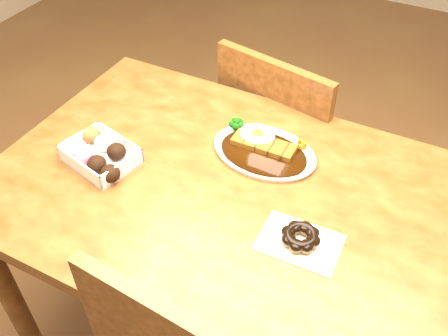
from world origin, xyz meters
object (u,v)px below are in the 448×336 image
at_px(chair_far, 287,144).
at_px(pon_de_ring, 300,237).
at_px(katsu_curry_plate, 263,148).
at_px(table, 230,216).
at_px(donut_box, 99,154).

bearing_deg(chair_far, pon_de_ring, 123.34).
bearing_deg(katsu_curry_plate, table, -95.61).
height_order(chair_far, katsu_curry_plate, chair_far).
height_order(table, katsu_curry_plate, katsu_curry_plate).
bearing_deg(pon_de_ring, chair_far, 112.41).
distance_m(chair_far, pon_de_ring, 0.73).
xyz_separation_m(table, pon_de_ring, (0.21, -0.08, 0.12)).
height_order(katsu_curry_plate, pon_de_ring, katsu_curry_plate).
xyz_separation_m(chair_far, pon_de_ring, (0.25, -0.61, 0.29)).
bearing_deg(katsu_curry_plate, pon_de_ring, -50.83).
xyz_separation_m(table, katsu_curry_plate, (0.02, 0.16, 0.11)).
relative_size(chair_far, katsu_curry_plate, 3.01).
height_order(chair_far, donut_box, chair_far).
height_order(table, chair_far, chair_far).
distance_m(table, pon_de_ring, 0.25).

